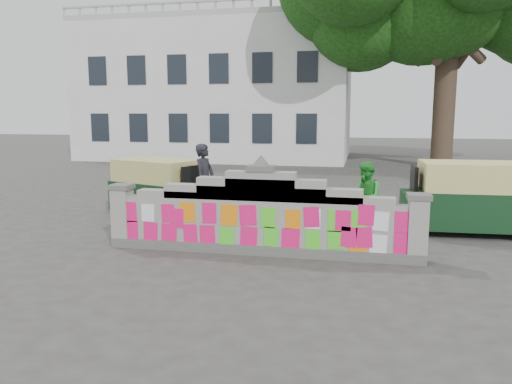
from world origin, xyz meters
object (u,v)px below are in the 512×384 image
at_px(cyclist_rider, 205,190).
at_px(pedestrian, 365,198).
at_px(rickshaw_right, 470,197).
at_px(rickshaw_left, 158,187).
at_px(cyclist_bike, 205,205).

height_order(cyclist_rider, pedestrian, cyclist_rider).
xyz_separation_m(pedestrian, rickshaw_right, (2.40, 0.44, 0.03)).
bearing_deg(rickshaw_left, cyclist_rider, -9.93).
distance_m(cyclist_bike, rickshaw_right, 6.37).
relative_size(cyclist_rider, rickshaw_right, 0.59).
bearing_deg(cyclist_rider, cyclist_bike, 0.00).
distance_m(pedestrian, rickshaw_left, 5.65).
bearing_deg(cyclist_bike, rickshaw_right, -73.93).
bearing_deg(rickshaw_right, rickshaw_left, -5.31).
bearing_deg(pedestrian, rickshaw_right, 83.08).
bearing_deg(cyclist_bike, rickshaw_left, 70.58).
bearing_deg(pedestrian, cyclist_rider, -105.46).
relative_size(pedestrian, rickshaw_right, 0.55).
distance_m(cyclist_rider, rickshaw_right, 6.36).
relative_size(cyclist_rider, pedestrian, 1.08).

